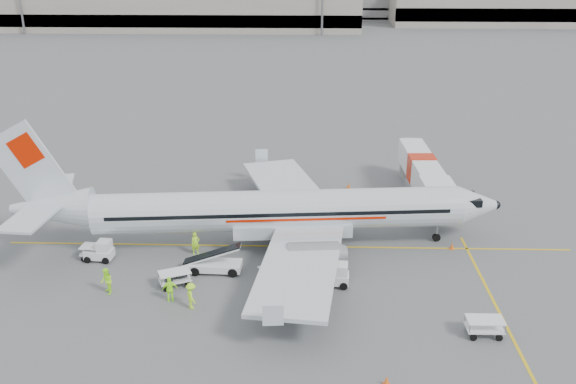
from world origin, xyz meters
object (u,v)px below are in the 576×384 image
object	(u,v)px
jet_bridge	(421,177)
belt_loader	(215,255)
aircraft	(279,185)
tug_fore	(334,274)
tug_mid	(322,272)
tug_aft	(99,250)

from	to	relation	value
jet_bridge	belt_loader	distance (m)	22.46
aircraft	tug_fore	xyz separation A→B (m)	(4.05, -6.07, -4.30)
jet_bridge	belt_loader	bearing A→B (deg)	-141.25
tug_fore	tug_mid	bearing A→B (deg)	176.24
tug_fore	tug_mid	size ratio (longest dim) A/B	0.89
belt_loader	tug_fore	xyz separation A→B (m)	(8.47, -1.70, -0.54)
tug_fore	tug_aft	bearing A→B (deg)	173.40
tug_mid	aircraft	bearing A→B (deg)	106.92
belt_loader	tug_mid	xyz separation A→B (m)	(7.66, -1.59, -0.44)
belt_loader	tug_aft	distance (m)	9.10
jet_bridge	tug_mid	bearing A→B (deg)	-121.93
tug_mid	tug_aft	distance (m)	16.90
tug_fore	tug_aft	distance (m)	17.72
tug_mid	tug_aft	bearing A→B (deg)	157.76
aircraft	belt_loader	xyz separation A→B (m)	(-4.42, -4.37, -3.76)
tug_fore	tug_aft	size ratio (longest dim) A/B	1.04
tug_fore	jet_bridge	bearing A→B (deg)	66.25
aircraft	belt_loader	world-z (taller)	aircraft
tug_aft	aircraft	bearing A→B (deg)	16.36
aircraft	jet_bridge	size ratio (longest dim) A/B	2.39
aircraft	tug_fore	world-z (taller)	aircraft
jet_bridge	tug_fore	distance (m)	18.48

